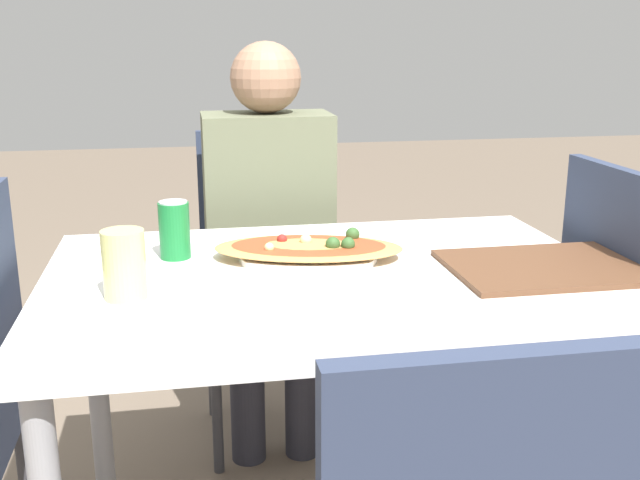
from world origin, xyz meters
TOP-DOWN VIEW (x-y plane):
  - dining_table at (0.00, 0.00)m, footprint 1.15×0.79m
  - chair_far_seated at (-0.05, 0.73)m, footprint 0.40×0.40m
  - person_seated at (-0.05, 0.61)m, footprint 0.35×0.24m
  - pizza_main at (-0.02, 0.10)m, footprint 0.44×0.30m
  - soda_can at (-0.31, 0.16)m, footprint 0.07×0.07m
  - drink_glass at (-0.40, -0.09)m, footprint 0.08×0.08m
  - serving_tray at (0.44, -0.07)m, footprint 0.39×0.29m

SIDE VIEW (x-z plane):
  - chair_far_seated at x=-0.05m, z-range 0.06..0.99m
  - dining_table at x=0.00m, z-range 0.29..1.03m
  - person_seated at x=-0.05m, z-range 0.10..1.29m
  - serving_tray at x=0.44m, z-range 0.74..0.75m
  - pizza_main at x=-0.02m, z-range 0.73..0.79m
  - soda_can at x=-0.31m, z-range 0.74..0.87m
  - drink_glass at x=-0.40m, z-range 0.74..0.87m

